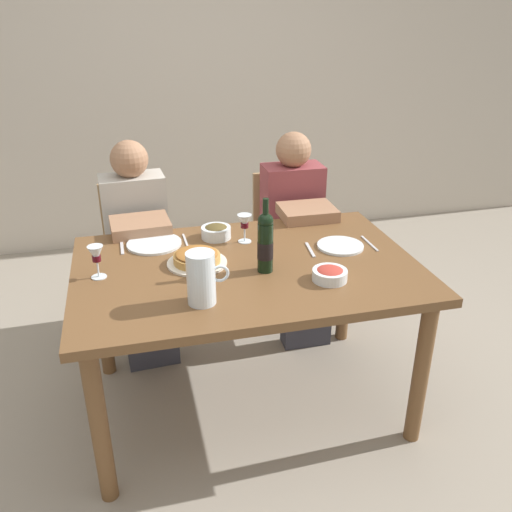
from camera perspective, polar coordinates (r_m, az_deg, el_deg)
ground_plane at (r=2.79m, az=-0.88°, el=-15.11°), size 8.00×8.00×0.00m
back_wall at (r=4.32m, az=-8.15°, el=19.64°), size 8.00×0.10×2.80m
dining_table at (r=2.41m, az=-0.98°, el=-2.90°), size 1.50×1.00×0.76m
wine_bottle at (r=2.26m, az=1.00°, el=1.48°), size 0.07×0.07×0.33m
water_pitcher at (r=2.04m, az=-5.80°, el=-2.66°), size 0.16×0.11×0.21m
baked_tart at (r=2.37m, az=-6.29°, el=-0.24°), size 0.26×0.26×0.06m
salad_bowl at (r=2.24m, az=7.83°, el=-1.90°), size 0.15×0.15×0.06m
olive_bowl at (r=2.63m, az=-4.26°, el=2.63°), size 0.14×0.14×0.07m
wine_glass_left_diner at (r=2.31m, az=-16.59°, el=0.04°), size 0.07×0.07×0.14m
wine_glass_right_diner at (r=2.56m, az=-1.22°, el=3.53°), size 0.07×0.07×0.14m
dinner_plate_left_setting at (r=2.57m, az=8.93°, el=1.07°), size 0.22×0.22×0.01m
dinner_plate_right_setting at (r=2.60m, az=-10.74°, el=1.30°), size 0.26×0.26×0.01m
fork_left_setting at (r=2.52m, az=5.76°, el=0.67°), size 0.03×0.16×0.00m
knife_left_setting at (r=2.63m, az=11.95°, el=1.32°), size 0.01×0.18×0.00m
knife_right_setting at (r=2.61m, az=-7.46°, el=1.56°), size 0.01×0.18×0.00m
spoon_right_setting at (r=2.60m, az=-14.01°, el=0.89°), size 0.02×0.16×0.00m
chair_left at (r=3.25m, az=-12.49°, el=0.87°), size 0.43×0.43×0.87m
diner_left at (r=2.98m, az=-12.24°, el=1.18°), size 0.35×0.52×1.16m
chair_right at (r=3.36m, az=3.10°, el=2.31°), size 0.41×0.41×0.87m
diner_right at (r=3.11m, az=4.37°, el=2.69°), size 0.34×0.50×1.16m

